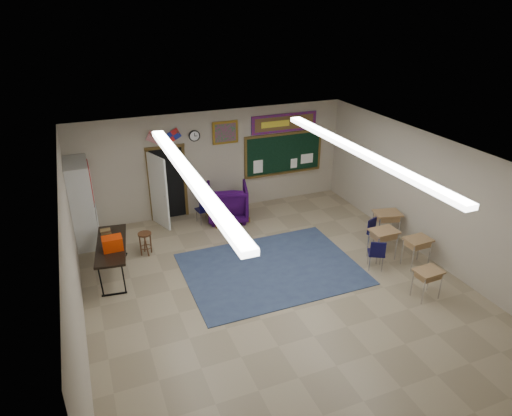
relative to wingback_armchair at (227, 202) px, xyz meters
name	(u,v)px	position (x,y,z in m)	size (l,w,h in m)	color
floor	(278,289)	(-0.12, -3.74, -0.52)	(9.00, 9.00, 0.00)	gray
back_wall	(214,162)	(-0.12, 0.76, 0.98)	(8.00, 0.04, 3.00)	#A99D89
front_wall	(431,385)	(-0.12, -8.24, 0.98)	(8.00, 0.04, 3.00)	#A99D89
left_wall	(73,268)	(-4.12, -3.74, 0.98)	(0.04, 9.00, 3.00)	#A99D89
right_wall	(433,199)	(3.88, -3.74, 0.98)	(0.04, 9.00, 3.00)	#A99D89
ceiling	(281,160)	(-0.12, -3.74, 2.48)	(8.00, 9.00, 0.04)	silver
area_rug	(271,269)	(0.08, -2.94, -0.51)	(4.00, 3.00, 0.02)	#344663
fluorescent_strips	(281,162)	(-0.12, -3.74, 2.42)	(3.86, 6.00, 0.10)	white
doorway	(165,185)	(-1.62, 0.61, 0.54)	(1.10, 0.89, 2.16)	black
chalkboard	(284,155)	(2.08, 0.72, 0.94)	(2.55, 0.14, 1.30)	brown
bulletin_board	(284,123)	(2.08, 0.72, 1.93)	(2.10, 0.05, 0.55)	#A70E1C
framed_art_print	(225,133)	(0.23, 0.72, 1.83)	(0.75, 0.05, 0.65)	olive
wall_clock	(194,136)	(-0.67, 0.72, 1.83)	(0.32, 0.05, 0.32)	black
wall_flags	(164,135)	(-1.52, 0.70, 1.96)	(1.16, 0.06, 0.70)	red
storage_cabinet	(82,203)	(-3.83, 0.11, 0.58)	(0.59, 1.25, 2.20)	beige
wingback_armchair	(227,202)	(0.00, 0.00, 0.00)	(1.11, 1.14, 1.04)	#220535
student_chair_reading	(203,210)	(-0.72, 0.04, -0.14)	(0.38, 0.38, 0.76)	black
student_chair_desk_a	(376,254)	(2.37, -3.81, -0.13)	(0.39, 0.39, 0.78)	black
student_chair_desk_b	(377,234)	(2.96, -3.01, -0.14)	(0.38, 0.38, 0.76)	black
student_desk_front_left	(383,243)	(2.78, -3.49, -0.09)	(0.64, 0.48, 0.77)	#976946
student_desk_front_right	(386,225)	(3.43, -2.75, -0.07)	(0.76, 0.64, 0.80)	#976946
student_desk_back_left	(427,282)	(2.67, -5.18, -0.15)	(0.58, 0.44, 0.67)	#976946
student_desk_back_right	(416,251)	(3.31, -4.08, -0.11)	(0.62, 0.47, 0.73)	#976946
folding_table	(113,258)	(-3.36, -1.79, -0.09)	(0.89, 1.99, 1.09)	black
wooden_stool	(146,243)	(-2.53, -1.13, -0.22)	(0.33, 0.33, 0.59)	#502F18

